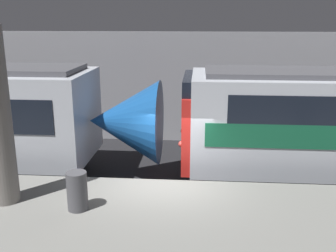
% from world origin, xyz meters
% --- Properties ---
extents(ground_plane, '(120.00, 120.00, 0.00)m').
position_xyz_m(ground_plane, '(0.00, 0.00, 0.00)').
color(ground_plane, black).
extents(station_rear_barrier, '(50.00, 0.15, 4.53)m').
position_xyz_m(station_rear_barrier, '(0.00, 6.80, 2.26)').
color(station_rear_barrier, '#939399').
rests_on(station_rear_barrier, ground).
extents(trash_bin, '(0.44, 0.44, 0.85)m').
position_xyz_m(trash_bin, '(-1.70, -1.74, 1.50)').
color(trash_bin, '#4C4C51').
rests_on(trash_bin, platform).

